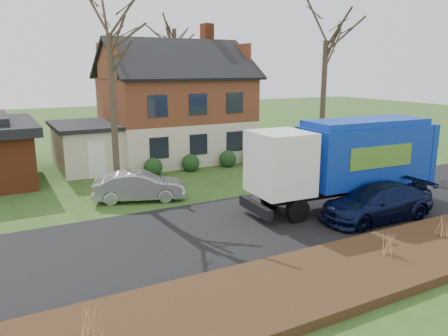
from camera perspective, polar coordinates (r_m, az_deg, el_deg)
name	(u,v)px	position (r m, az deg, el deg)	size (l,w,h in m)	color
ground	(261,222)	(18.15, 4.79, -7.03)	(120.00, 120.00, 0.00)	#2B4918
road	(261,222)	(18.15, 4.79, -7.00)	(80.00, 7.00, 0.02)	black
mulch_verge	(355,270)	(14.31, 16.74, -12.59)	(80.00, 3.50, 0.30)	black
main_house	(168,100)	(30.26, -7.28, 8.76)	(12.95, 8.95, 9.26)	beige
garbage_truck	(348,157)	(20.48, 15.84, 1.40)	(9.27, 2.94, 3.92)	black
silver_sedan	(139,186)	(21.14, -11.00, -2.34)	(1.48, 4.25, 1.40)	#97999E
navy_wagon	(377,202)	(19.25, 19.35, -4.23)	(2.09, 5.13, 1.49)	black
tree_front_west	(108,9)	(22.84, -14.97, 19.48)	(3.65, 3.65, 10.86)	#423727
tree_front_east	(327,20)	(30.74, 13.32, 18.31)	(4.09, 4.09, 11.36)	#433528
tree_back	(174,13)	(38.69, -6.58, 19.47)	(4.03, 4.03, 12.75)	#402F26
grass_clump_west	(91,321)	(10.52, -17.02, -18.53)	(0.37, 0.31, 0.99)	tan
grass_clump_mid	(390,241)	(15.18, 20.91, -8.91)	(0.33, 0.27, 0.91)	tan
grass_clump_east	(442,226)	(17.50, 26.59, -6.74)	(0.32, 0.27, 0.81)	#A28647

